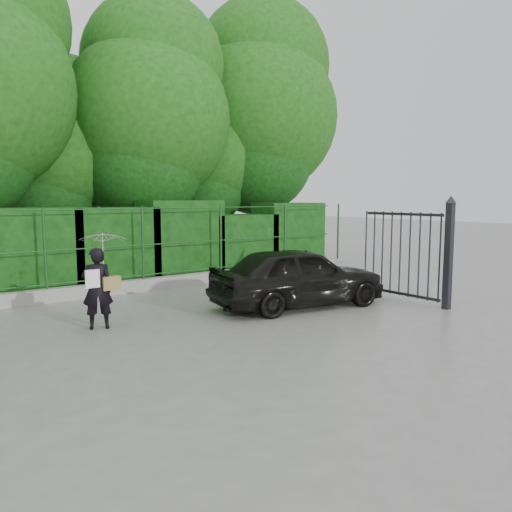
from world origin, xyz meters
TOP-DOWN VIEW (x-y plane):
  - ground at (0.00, 0.00)m, footprint 80.00×80.00m
  - kerb at (0.00, 4.50)m, footprint 14.00×0.25m
  - fence at (0.22, 4.50)m, footprint 14.13×0.06m
  - hedge at (-0.08, 5.50)m, footprint 14.20×1.20m
  - trees at (1.14, 7.74)m, footprint 17.10×6.15m
  - gate at (4.60, -0.72)m, footprint 0.22×2.33m
  - woman at (-1.67, 1.66)m, footprint 0.87×0.84m
  - car at (2.29, 0.85)m, footprint 4.01×2.12m

SIDE VIEW (x-z plane):
  - ground at x=0.00m, z-range 0.00..0.00m
  - kerb at x=0.00m, z-range 0.00..0.30m
  - car at x=2.29m, z-range 0.00..1.30m
  - hedge at x=-0.08m, z-range -0.07..2.17m
  - woman at x=-1.67m, z-range 0.27..1.98m
  - gate at x=4.60m, z-range 0.01..2.37m
  - fence at x=0.22m, z-range 0.30..2.10m
  - trees at x=1.14m, z-range 0.58..8.66m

